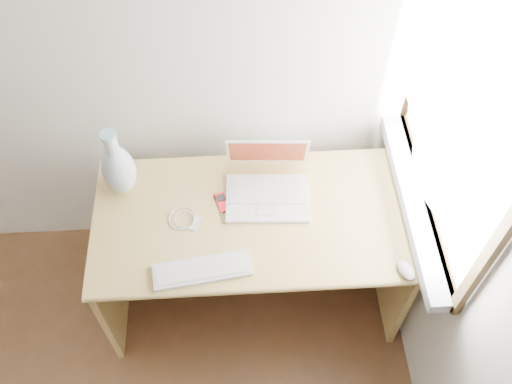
{
  "coord_description": "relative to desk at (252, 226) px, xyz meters",
  "views": [
    {
      "loc": [
        0.97,
        0.0,
        2.7
      ],
      "look_at": [
        1.05,
        1.35,
        0.83
      ],
      "focal_mm": 40.0,
      "sensor_mm": 36.0,
      "label": 1
    }
  ],
  "objects": [
    {
      "name": "remote",
      "position": [
        -0.24,
        -0.1,
        0.2
      ],
      "size": [
        0.05,
        0.08,
        0.01
      ],
      "primitive_type": "cube",
      "rotation": [
        0.0,
        0.0,
        -0.35
      ],
      "color": "silver",
      "rests_on": "desk"
    },
    {
      "name": "vase",
      "position": [
        -0.55,
        0.09,
        0.35
      ],
      "size": [
        0.14,
        0.14,
        0.36
      ],
      "color": "silver",
      "rests_on": "desk"
    },
    {
      "name": "window",
      "position": [
        0.69,
        -0.1,
        0.77
      ],
      "size": [
        0.11,
        0.99,
        1.1
      ],
      "color": "white",
      "rests_on": "right_wall"
    },
    {
      "name": "mouse",
      "position": [
        0.59,
        -0.38,
        0.22
      ],
      "size": [
        0.09,
        0.11,
        0.03
      ],
      "primitive_type": "ellipsoid",
      "rotation": [
        0.0,
        0.0,
        0.39
      ],
      "color": "white",
      "rests_on": "desk"
    },
    {
      "name": "external_keyboard",
      "position": [
        -0.21,
        -0.33,
        0.21
      ],
      "size": [
        0.4,
        0.16,
        0.02
      ],
      "rotation": [
        0.0,
        0.0,
        0.13
      ],
      "color": "silver",
      "rests_on": "desk"
    },
    {
      "name": "desk",
      "position": [
        0.0,
        0.0,
        0.0
      ],
      "size": [
        1.34,
        0.67,
        0.71
      ],
      "color": "tan",
      "rests_on": "floor"
    },
    {
      "name": "laptop",
      "position": [
        0.07,
        0.05,
        0.26
      ],
      "size": [
        0.37,
        0.31,
        0.24
      ],
      "rotation": [
        0.0,
        0.0,
        -0.06
      ],
      "color": "white",
      "rests_on": "desk"
    },
    {
      "name": "ipod",
      "position": [
        -0.12,
        -0.0,
        0.21
      ],
      "size": [
        0.07,
        0.11,
        0.01
      ],
      "rotation": [
        0.0,
        0.0,
        0.31
      ],
      "color": "#B60C1E",
      "rests_on": "desk"
    },
    {
      "name": "cable_coil",
      "position": [
        -0.29,
        -0.08,
        0.21
      ],
      "size": [
        0.14,
        0.14,
        0.01
      ],
      "primitive_type": "torus",
      "rotation": [
        0.0,
        0.0,
        -0.25
      ],
      "color": "silver",
      "rests_on": "desk"
    }
  ]
}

